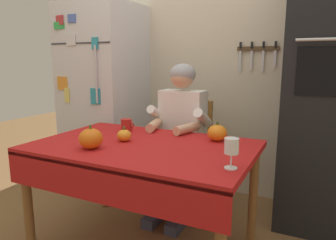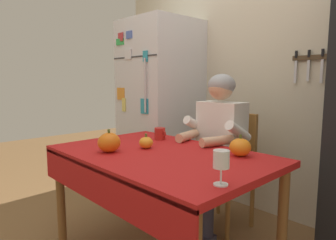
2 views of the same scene
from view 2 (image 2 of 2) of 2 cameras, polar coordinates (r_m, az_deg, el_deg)
The scene contains 10 objects.
back_wall_assembly at distance 2.82m, azimuth 18.69°, elevation 9.31°, with size 3.70×0.13×2.60m.
refrigerator at distance 3.15m, azimuth -1.43°, elevation 2.19°, with size 0.68×0.71×1.80m.
dining_table at distance 1.91m, azimuth -2.00°, elevation -8.76°, with size 1.40×0.90×0.74m.
chair_behind_person at distance 2.53m, azimuth 11.65°, elevation -8.25°, with size 0.40×0.40×0.93m.
seated_person at distance 2.33m, azimuth 9.13°, elevation -3.84°, with size 0.47×0.55×1.25m.
coffee_mug at distance 2.30m, azimuth -1.55°, elevation -2.64°, with size 0.11×0.08×0.09m.
wine_glass at distance 1.32m, azimuth 10.17°, elevation -7.71°, with size 0.07×0.07×0.16m.
pumpkin_large at distance 1.94m, azimuth -11.22°, elevation -4.23°, with size 0.15×0.15×0.15m.
pumpkin_medium at distance 2.01m, azimuth -4.23°, elevation -4.33°, with size 0.09×0.09×0.10m.
pumpkin_small at distance 1.85m, azimuth 13.67°, elevation -5.08°, with size 0.13×0.13×0.13m.
Camera 2 is at (1.38, -1.14, 1.19)m, focal length 31.83 mm.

